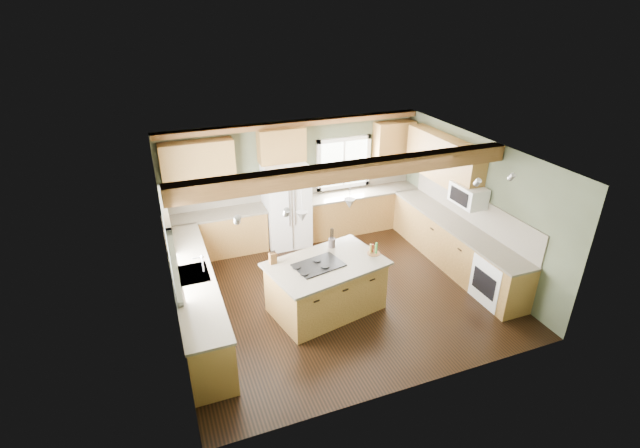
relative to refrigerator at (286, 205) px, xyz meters
name	(u,v)px	position (x,y,z in m)	size (l,w,h in m)	color
floor	(338,291)	(0.30, -2.12, -0.90)	(5.60, 5.60, 0.00)	black
ceiling	(341,155)	(0.30, -2.12, 1.70)	(5.60, 5.60, 0.00)	silver
wall_back	(294,180)	(0.30, 0.38, 0.40)	(5.60, 5.60, 0.00)	#404631
wall_left	(170,258)	(-2.50, -2.12, 0.40)	(5.00, 5.00, 0.00)	#404631
wall_right	(474,205)	(3.10, -2.12, 0.40)	(5.00, 5.00, 0.00)	#404631
ceiling_beam	(351,171)	(0.30, -2.52, 1.57)	(5.55, 0.26, 0.26)	brown
soffit_trim	(294,124)	(0.30, 0.28, 1.64)	(5.55, 0.20, 0.10)	brown
backsplash_back	(294,184)	(0.30, 0.36, 0.31)	(5.58, 0.03, 0.58)	brown
backsplash_right	(471,208)	(3.08, -2.07, 0.31)	(0.03, 3.70, 0.58)	brown
base_cab_back_left	(217,235)	(-1.49, 0.08, -0.46)	(2.02, 0.60, 0.88)	brown
counter_back_left	(215,214)	(-1.49, 0.08, 0.00)	(2.06, 0.64, 0.04)	#474234
base_cab_back_right	(361,211)	(1.79, 0.08, -0.46)	(2.62, 0.60, 0.88)	brown
counter_back_right	(361,192)	(1.79, 0.08, 0.00)	(2.66, 0.64, 0.04)	#474234
base_cab_left	(196,299)	(-2.20, -2.07, -0.46)	(0.60, 3.70, 0.88)	brown
counter_left	(193,275)	(-2.20, -2.07, 0.00)	(0.64, 3.74, 0.04)	#474234
base_cab_right	(454,246)	(2.80, -2.07, -0.46)	(0.60, 3.70, 0.88)	brown
counter_right	(457,225)	(2.80, -2.07, 0.00)	(0.64, 3.74, 0.04)	#474234
upper_cab_back_left	(198,164)	(-1.69, 0.21, 1.05)	(1.40, 0.35, 0.90)	brown
upper_cab_over_fridge	(282,145)	(0.00, 0.21, 1.25)	(0.96, 0.35, 0.70)	brown
upper_cab_right	(443,159)	(2.92, -1.22, 1.05)	(0.35, 2.20, 0.90)	brown
upper_cab_back_corner	(394,142)	(2.60, 0.21, 1.05)	(0.90, 0.35, 0.90)	brown
window_left	(168,242)	(-2.48, -2.07, 0.65)	(0.04, 1.60, 1.05)	white
window_back	(343,163)	(1.45, 0.36, 0.65)	(1.10, 0.04, 1.00)	white
sink	(192,274)	(-2.20, -2.07, 0.01)	(0.50, 0.65, 0.03)	#262628
faucet	(203,264)	(-2.02, -2.07, 0.15)	(0.02, 0.02, 0.28)	#B2B2B7
dishwasher	(209,350)	(-2.19, -3.37, -0.47)	(0.60, 0.60, 0.84)	white
oven	(498,280)	(2.79, -3.37, -0.47)	(0.60, 0.72, 0.84)	white
microwave	(468,195)	(2.88, -2.17, 0.65)	(0.40, 0.70, 0.38)	white
pendant_left	(302,217)	(-0.53, -2.62, 0.98)	(0.18, 0.18, 0.16)	#B2B2B7
pendant_right	(350,204)	(0.33, -2.43, 0.98)	(0.18, 0.18, 0.16)	#B2B2B7
refrigerator	(286,205)	(0.00, 0.00, 0.00)	(0.90, 0.74, 1.80)	white
island	(326,287)	(-0.10, -2.52, -0.46)	(1.78, 1.09, 0.88)	brown
island_top	(326,264)	(-0.10, -2.52, 0.00)	(1.90, 1.21, 0.04)	#474234
cooktop	(319,265)	(-0.24, -2.56, 0.03)	(0.77, 0.51, 0.02)	black
knife_block	(273,258)	(-0.92, -2.22, 0.12)	(0.11, 0.09, 0.19)	brown
utensil_crock	(332,243)	(0.19, -2.06, 0.10)	(0.12, 0.12, 0.16)	#433B35
bottle_tray	(374,248)	(0.77, -2.53, 0.12)	(0.22, 0.22, 0.20)	brown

